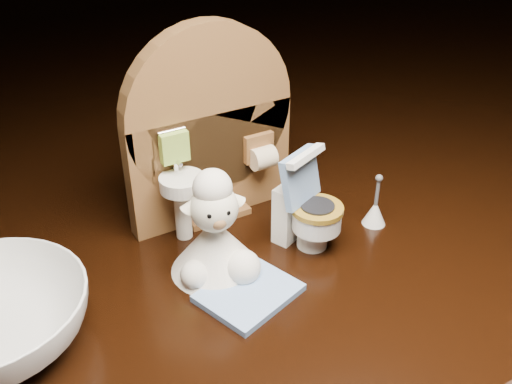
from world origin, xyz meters
The scene contains 5 objects.
backdrop_panel centered at (0.00, 0.06, 0.07)m, with size 0.13×0.05×0.15m.
toy_toilet centered at (0.04, 0.00, 0.03)m, with size 0.04×0.05×0.07m.
bath_mat centered at (-0.03, -0.03, 0.00)m, with size 0.06×0.05×0.00m, color #7597CB.
toilet_brush centered at (0.10, -0.01, 0.01)m, with size 0.02×0.02×0.04m.
plush_lamb centered at (-0.03, 0.00, 0.03)m, with size 0.06×0.06×0.08m.
Camera 1 is at (-0.16, -0.28, 0.25)m, focal length 40.00 mm.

